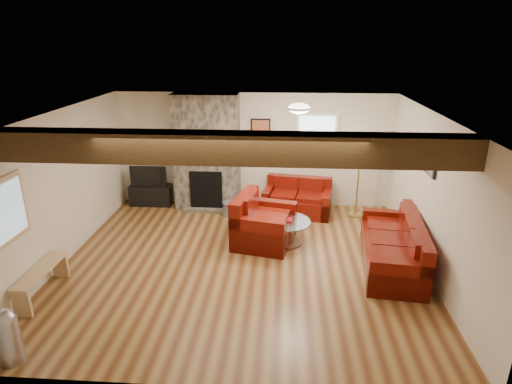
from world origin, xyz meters
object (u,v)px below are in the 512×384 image
armchair_red (265,220)px  loveseat (297,197)px  sofa_three (392,243)px  tv_cabinet (151,195)px  television (149,175)px  floor_lamp (361,149)px  coffee_table (285,232)px

armchair_red → loveseat: bearing=-10.9°
sofa_three → tv_cabinet: size_ratio=2.27×
loveseat → television: bearing=-176.2°
armchair_red → floor_lamp: size_ratio=0.66×
sofa_three → coffee_table: bearing=-104.9°
armchair_red → coffee_table: armchair_red is taller
coffee_table → television: (-3.04, 1.75, 0.47)m
television → armchair_red: bearing=-33.2°
coffee_table → floor_lamp: floor_lamp is taller
tv_cabinet → television: bearing=0.0°
loveseat → armchair_red: bearing=-104.6°
loveseat → tv_cabinet: 3.31m
sofa_three → tv_cabinet: sofa_three is taller
loveseat → tv_cabinet: bearing=-176.2°
sofa_three → loveseat: 2.62m
loveseat → coffee_table: size_ratio=1.53×
armchair_red → television: size_ratio=1.39×
sofa_three → armchair_red: 2.25m
coffee_table → floor_lamp: 2.40m
sofa_three → television: 5.40m
television → floor_lamp: floor_lamp is taller
sofa_three → tv_cabinet: bearing=-110.3°
loveseat → armchair_red: (-0.63, -1.44, 0.08)m
sofa_three → armchair_red: (-2.14, 0.70, 0.05)m
floor_lamp → loveseat: bearing=178.5°
armchair_red → floor_lamp: floor_lamp is taller
loveseat → tv_cabinet: size_ratio=1.52×
coffee_table → sofa_three: bearing=-21.5°
armchair_red → television: 3.19m
sofa_three → coffee_table: size_ratio=2.28×
sofa_three → tv_cabinet: (-4.80, 2.44, -0.17)m
loveseat → floor_lamp: floor_lamp is taller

